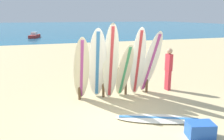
% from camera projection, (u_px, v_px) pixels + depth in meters
% --- Properties ---
extents(ground_plane, '(120.00, 120.00, 0.00)m').
position_uv_depth(ground_plane, '(125.00, 120.00, 6.08)').
color(ground_plane, '#CCB784').
extents(ocean_water, '(120.00, 80.00, 0.01)m').
position_uv_depth(ocean_water, '(46.00, 26.00, 59.65)').
color(ocean_water, '#196B93').
rests_on(ocean_water, ground).
extents(surfboard_rack, '(2.60, 0.09, 1.11)m').
position_uv_depth(surfboard_rack, '(115.00, 77.00, 7.76)').
color(surfboard_rack, brown).
rests_on(surfboard_rack, ground).
extents(surfboard_leaning_far_left, '(0.56, 1.03, 2.19)m').
position_uv_depth(surfboard_leaning_far_left, '(81.00, 70.00, 7.03)').
color(surfboard_leaning_far_left, beige).
rests_on(surfboard_leaning_far_left, ground).
extents(surfboard_leaning_left, '(0.73, 1.17, 2.43)m').
position_uv_depth(surfboard_leaning_left, '(97.00, 65.00, 7.15)').
color(surfboard_leaning_left, white).
rests_on(surfboard_leaning_left, ground).
extents(surfboard_leaning_center_left, '(0.57, 0.71, 2.57)m').
position_uv_depth(surfboard_leaning_center_left, '(111.00, 63.00, 7.18)').
color(surfboard_leaning_center_left, silver).
rests_on(surfboard_leaning_center_left, ground).
extents(surfboard_leaning_center, '(0.57, 0.94, 1.91)m').
position_uv_depth(surfboard_leaning_center, '(124.00, 71.00, 7.45)').
color(surfboard_leaning_center, beige).
rests_on(surfboard_leaning_center, ground).
extents(surfboard_leaning_center_right, '(0.64, 1.02, 2.44)m').
position_uv_depth(surfboard_leaning_center_right, '(138.00, 63.00, 7.42)').
color(surfboard_leaning_center_right, white).
rests_on(surfboard_leaning_center_right, ground).
extents(surfboard_leaning_right, '(0.68, 1.11, 2.30)m').
position_uv_depth(surfboard_leaning_right, '(150.00, 63.00, 7.73)').
color(surfboard_leaning_right, white).
rests_on(surfboard_leaning_right, ground).
extents(surfboard_lying_on_sand, '(2.36, 1.44, 0.08)m').
position_uv_depth(surfboard_lying_on_sand, '(158.00, 119.00, 6.07)').
color(surfboard_lying_on_sand, silver).
rests_on(surfboard_lying_on_sand, ground).
extents(beachgoer_standing, '(0.22, 0.28, 1.60)m').
position_uv_depth(beachgoer_standing, '(169.00, 67.00, 8.35)').
color(beachgoer_standing, '#D8333F').
rests_on(beachgoer_standing, ground).
extents(small_boat_offshore, '(1.53, 2.88, 0.71)m').
position_uv_depth(small_boat_offshore, '(34.00, 36.00, 28.94)').
color(small_boat_offshore, '#B22D28').
rests_on(small_boat_offshore, ocean_water).
extents(cooler_box, '(0.68, 0.54, 0.36)m').
position_uv_depth(cooler_box, '(200.00, 130.00, 5.18)').
color(cooler_box, blue).
rests_on(cooler_box, ground).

